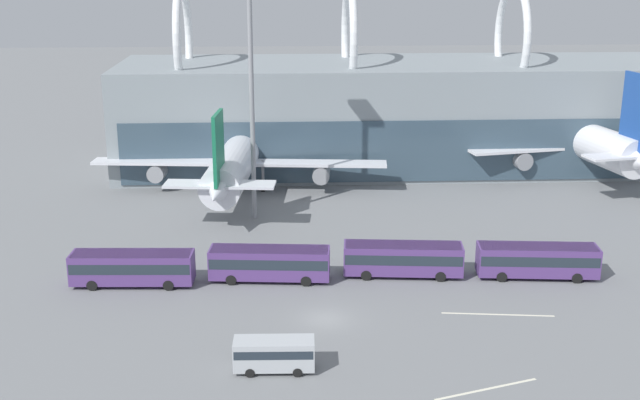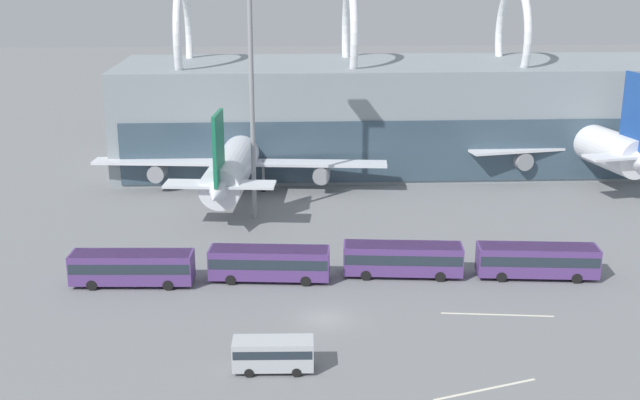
{
  "view_description": "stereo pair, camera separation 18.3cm",
  "coord_description": "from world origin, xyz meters",
  "px_view_note": "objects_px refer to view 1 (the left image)",
  "views": [
    {
      "loc": [
        -3.68,
        -61.91,
        29.3
      ],
      "look_at": [
        0.63,
        21.66,
        4.0
      ],
      "focal_mm": 45.0,
      "sensor_mm": 36.0,
      "label": 1
    },
    {
      "loc": [
        -3.5,
        -61.92,
        29.3
      ],
      "look_at": [
        0.63,
        21.66,
        4.0
      ],
      "focal_mm": 45.0,
      "sensor_mm": 36.0,
      "label": 2
    }
  ],
  "objects_px": {
    "airliner_at_gate_near": "(240,155)",
    "shuttle_bus_2": "(403,257)",
    "airliner_at_gate_far": "(578,137)",
    "shuttle_bus_0": "(132,266)",
    "floodlight_mast": "(251,60)",
    "shuttle_bus_1": "(270,262)",
    "shuttle_bus_3": "(537,259)",
    "service_van_foreground": "(274,353)"
  },
  "relations": [
    {
      "from": "shuttle_bus_3",
      "to": "airliner_at_gate_near",
      "type": "bearing_deg",
      "value": 138.3
    },
    {
      "from": "airliner_at_gate_near",
      "to": "shuttle_bus_3",
      "type": "height_order",
      "value": "airliner_at_gate_near"
    },
    {
      "from": "airliner_at_gate_far",
      "to": "shuttle_bus_0",
      "type": "relative_size",
      "value": 2.97
    },
    {
      "from": "shuttle_bus_1",
      "to": "shuttle_bus_2",
      "type": "relative_size",
      "value": 1.0
    },
    {
      "from": "airliner_at_gate_far",
      "to": "shuttle_bus_2",
      "type": "bearing_deg",
      "value": 128.54
    },
    {
      "from": "airliner_at_gate_near",
      "to": "service_van_foreground",
      "type": "xyz_separation_m",
      "value": [
        4.59,
        -48.77,
        -3.21
      ]
    },
    {
      "from": "shuttle_bus_0",
      "to": "floodlight_mast",
      "type": "bearing_deg",
      "value": 64.04
    },
    {
      "from": "shuttle_bus_0",
      "to": "shuttle_bus_2",
      "type": "relative_size",
      "value": 0.99
    },
    {
      "from": "airliner_at_gate_near",
      "to": "service_van_foreground",
      "type": "bearing_deg",
      "value": -169.23
    },
    {
      "from": "shuttle_bus_0",
      "to": "shuttle_bus_3",
      "type": "relative_size",
      "value": 0.99
    },
    {
      "from": "shuttle_bus_2",
      "to": "floodlight_mast",
      "type": "distance_m",
      "value": 28.97
    },
    {
      "from": "shuttle_bus_1",
      "to": "shuttle_bus_3",
      "type": "relative_size",
      "value": 1.0
    },
    {
      "from": "shuttle_bus_1",
      "to": "airliner_at_gate_far",
      "type": "bearing_deg",
      "value": 45.39
    },
    {
      "from": "shuttle_bus_0",
      "to": "service_van_foreground",
      "type": "relative_size",
      "value": 1.9
    },
    {
      "from": "floodlight_mast",
      "to": "airliner_at_gate_far",
      "type": "bearing_deg",
      "value": 20.51
    },
    {
      "from": "shuttle_bus_2",
      "to": "service_van_foreground",
      "type": "distance_m",
      "value": 21.7
    },
    {
      "from": "airliner_at_gate_near",
      "to": "shuttle_bus_2",
      "type": "distance_m",
      "value": 35.28
    },
    {
      "from": "airliner_at_gate_far",
      "to": "shuttle_bus_0",
      "type": "xyz_separation_m",
      "value": [
        -55.07,
        -36.21,
        -3.68
      ]
    },
    {
      "from": "airliner_at_gate_near",
      "to": "shuttle_bus_3",
      "type": "relative_size",
      "value": 3.72
    },
    {
      "from": "shuttle_bus_2",
      "to": "floodlight_mast",
      "type": "xyz_separation_m",
      "value": [
        -14.69,
        18.67,
        16.59
      ]
    },
    {
      "from": "shuttle_bus_1",
      "to": "shuttle_bus_3",
      "type": "xyz_separation_m",
      "value": [
        25.47,
        -0.56,
        0.0
      ]
    },
    {
      "from": "airliner_at_gate_far",
      "to": "floodlight_mast",
      "type": "height_order",
      "value": "floodlight_mast"
    },
    {
      "from": "shuttle_bus_2",
      "to": "service_van_foreground",
      "type": "xyz_separation_m",
      "value": [
        -12.27,
        -17.9,
        -0.41
      ]
    },
    {
      "from": "shuttle_bus_2",
      "to": "service_van_foreground",
      "type": "relative_size",
      "value": 1.91
    },
    {
      "from": "airliner_at_gate_far",
      "to": "floodlight_mast",
      "type": "bearing_deg",
      "value": 99.08
    },
    {
      "from": "shuttle_bus_0",
      "to": "shuttle_bus_1",
      "type": "relative_size",
      "value": 0.99
    },
    {
      "from": "shuttle_bus_2",
      "to": "shuttle_bus_3",
      "type": "bearing_deg",
      "value": 0.84
    },
    {
      "from": "shuttle_bus_1",
      "to": "service_van_foreground",
      "type": "height_order",
      "value": "shuttle_bus_1"
    },
    {
      "from": "airliner_at_gate_far",
      "to": "shuttle_bus_3",
      "type": "height_order",
      "value": "airliner_at_gate_far"
    },
    {
      "from": "airliner_at_gate_far",
      "to": "shuttle_bus_2",
      "type": "distance_m",
      "value": 46.17
    },
    {
      "from": "shuttle_bus_0",
      "to": "airliner_at_gate_far",
      "type": "bearing_deg",
      "value": 36.13
    },
    {
      "from": "airliner_at_gate_far",
      "to": "service_van_foreground",
      "type": "bearing_deg",
      "value": 130.34
    },
    {
      "from": "airliner_at_gate_far",
      "to": "shuttle_bus_0",
      "type": "distance_m",
      "value": 66.01
    },
    {
      "from": "service_van_foreground",
      "to": "airliner_at_gate_near",
      "type": "bearing_deg",
      "value": 97.18
    },
    {
      "from": "service_van_foreground",
      "to": "airliner_at_gate_far",
      "type": "bearing_deg",
      "value": 53.56
    },
    {
      "from": "floodlight_mast",
      "to": "shuttle_bus_1",
      "type": "bearing_deg",
      "value": -84.18
    },
    {
      "from": "shuttle_bus_2",
      "to": "airliner_at_gate_near",
      "type": "bearing_deg",
      "value": 124.14
    },
    {
      "from": "shuttle_bus_3",
      "to": "floodlight_mast",
      "type": "relative_size",
      "value": 0.4
    },
    {
      "from": "shuttle_bus_0",
      "to": "service_van_foreground",
      "type": "bearing_deg",
      "value": -49.24
    },
    {
      "from": "floodlight_mast",
      "to": "shuttle_bus_2",
      "type": "bearing_deg",
      "value": -51.81
    },
    {
      "from": "shuttle_bus_0",
      "to": "service_van_foreground",
      "type": "height_order",
      "value": "shuttle_bus_0"
    },
    {
      "from": "airliner_at_gate_far",
      "to": "shuttle_bus_3",
      "type": "distance_m",
      "value": 40.18
    }
  ]
}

